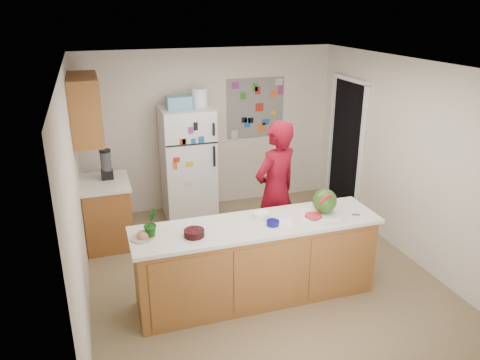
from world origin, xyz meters
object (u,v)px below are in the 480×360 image
object	(u,v)px
refrigerator	(188,164)
cherry_bowl	(194,233)
watermelon	(325,201)
person	(276,192)

from	to	relation	value
refrigerator	cherry_bowl	bearing A→B (deg)	-100.41
watermelon	cherry_bowl	xyz separation A→B (m)	(-1.50, -0.10, -0.11)
person	watermelon	size ratio (longest dim) A/B	6.74
person	watermelon	world-z (taller)	person
cherry_bowl	refrigerator	bearing A→B (deg)	79.59
person	refrigerator	bearing A→B (deg)	-87.96
watermelon	cherry_bowl	world-z (taller)	watermelon
refrigerator	watermelon	bearing A→B (deg)	-66.19
person	watermelon	distance (m)	0.83
person	watermelon	xyz separation A→B (m)	(0.27, -0.77, 0.16)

